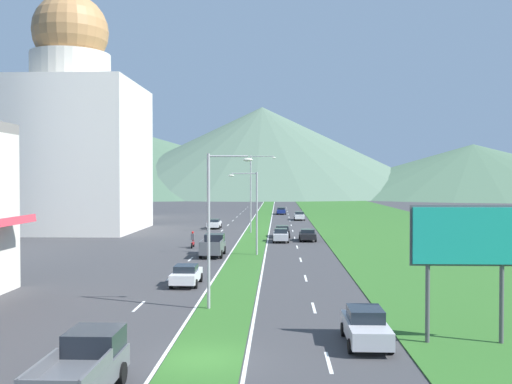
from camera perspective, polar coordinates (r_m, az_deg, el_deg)
ground_plane at (r=24.85m, az=-5.16°, el=-16.16°), size 600.00×600.00×0.00m
grass_median at (r=83.89m, az=0.13°, el=-3.79°), size 3.20×240.00×0.06m
grass_verge_right at (r=85.65m, az=14.07°, el=-3.72°), size 24.00×240.00×0.06m
lane_dash_left_2 at (r=25.91m, az=-16.86°, el=-15.46°), size 0.16×2.80×0.01m
lane_dash_left_3 at (r=35.18m, az=-11.45°, el=-10.95°), size 0.16×2.80×0.01m
lane_dash_left_4 at (r=44.75m, az=-8.40°, el=-8.30°), size 0.16×2.80×0.01m
lane_dash_left_5 at (r=54.46m, az=-6.45°, el=-6.57°), size 0.16×2.80×0.01m
lane_dash_left_6 at (r=64.25m, az=-5.10°, el=-5.37°), size 0.16×2.80×0.01m
lane_dash_left_7 at (r=74.09m, az=-4.12°, el=-4.48°), size 0.16×2.80×0.01m
lane_dash_left_8 at (r=83.95m, az=-3.36°, el=-3.80°), size 0.16×2.80×0.01m
lane_dash_left_9 at (r=93.84m, az=-2.77°, el=-3.26°), size 0.16×2.80×0.01m
lane_dash_left_10 at (r=103.74m, az=-2.29°, el=-2.83°), size 0.16×2.80×0.01m
lane_dash_left_11 at (r=113.66m, az=-1.89°, el=-2.47°), size 0.16×2.80×0.01m
lane_dash_left_12 at (r=123.58m, az=-1.56°, el=-2.17°), size 0.16×2.80×0.01m
lane_dash_left_13 at (r=133.51m, az=-1.28°, el=-1.91°), size 0.16×2.80×0.01m
lane_dash_left_14 at (r=143.44m, az=-1.03°, el=-1.69°), size 0.16×2.80×0.01m
lane_dash_left_15 at (r=153.38m, az=-0.82°, el=-1.49°), size 0.16×2.80×0.01m
lane_dash_right_2 at (r=24.67m, az=7.15°, el=-16.28°), size 0.16×2.80×0.01m
lane_dash_right_3 at (r=34.28m, az=5.69°, el=-11.26°), size 0.16×2.80×0.01m
lane_dash_right_4 at (r=44.05m, az=4.90°, el=-8.44°), size 0.16×2.80×0.01m
lane_dash_right_5 at (r=53.89m, az=4.41°, el=-6.65°), size 0.16×2.80×0.01m
lane_dash_right_6 at (r=63.76m, az=4.07°, el=-5.42°), size 0.16×2.80×0.01m
lane_dash_right_7 at (r=73.66m, az=3.82°, el=-4.51°), size 0.16×2.80×0.01m
lane_dash_right_8 at (r=83.58m, az=3.63°, el=-3.82°), size 0.16×2.80×0.01m
lane_dash_right_9 at (r=93.51m, az=3.48°, el=-3.28°), size 0.16×2.80×0.01m
lane_dash_right_10 at (r=103.44m, az=3.36°, el=-2.84°), size 0.16×2.80×0.01m
lane_dash_right_11 at (r=113.38m, az=3.26°, el=-2.48°), size 0.16×2.80×0.01m
lane_dash_right_12 at (r=123.33m, az=3.18°, el=-2.17°), size 0.16×2.80×0.01m
lane_dash_right_13 at (r=133.27m, az=3.11°, el=-1.92°), size 0.16×2.80×0.01m
lane_dash_right_14 at (r=143.22m, az=3.05°, el=-1.69°), size 0.16×2.80×0.01m
lane_dash_right_15 at (r=153.17m, az=2.99°, el=-1.50°), size 0.16×2.80×0.01m
edge_line_median_left at (r=83.98m, az=-1.06°, el=-3.80°), size 0.16×240.00×0.01m
edge_line_median_right at (r=83.85m, az=1.33°, el=-3.80°), size 0.16×240.00×0.01m
domed_building at (r=87.70m, az=-17.71°, el=5.19°), size 19.35×19.35×33.86m
midrise_colored at (r=116.09m, az=-14.48°, el=3.89°), size 12.14×12.14×25.59m
hill_far_left at (r=305.01m, az=-12.40°, el=2.91°), size 225.69×225.69×32.52m
hill_far_center at (r=274.48m, az=0.61°, el=4.05°), size 171.09×171.09×41.39m
hill_far_right at (r=270.19m, az=20.55°, el=2.03°), size 158.34×158.34×22.63m
street_lamp_near at (r=33.10m, az=-4.21°, el=-2.78°), size 2.60×0.41×8.89m
street_lamp_mid at (r=56.29m, az=-0.27°, el=-1.48°), size 2.85×0.32×8.13m
street_lamp_far at (r=79.65m, az=-0.26°, el=0.35°), size 3.55×0.44×10.71m
billboard_roadside at (r=27.72m, az=19.88°, el=-4.62°), size 4.90×0.28×6.28m
car_0 at (r=87.49m, az=-4.13°, el=-3.11°), size 1.93×4.70×1.43m
car_1 at (r=41.32m, az=-6.86°, el=-8.07°), size 1.89×4.15×1.43m
car_2 at (r=27.20m, az=10.73°, el=-12.85°), size 1.91×4.46×1.62m
car_3 at (r=122.42m, az=2.49°, el=-1.85°), size 1.94×4.77×1.44m
car_4 at (r=74.53m, az=2.59°, el=-3.87°), size 1.97×4.61×1.45m
car_5 at (r=70.14m, az=5.09°, el=-4.21°), size 2.00×4.08×1.40m
car_6 at (r=105.32m, az=4.28°, el=-2.34°), size 1.89×4.75×1.54m
car_7 at (r=68.87m, az=2.46°, el=-4.26°), size 1.90×4.32×1.57m
pickup_truck_0 at (r=21.45m, az=-16.64°, el=-16.31°), size 2.18×5.40×2.00m
pickup_truck_1 at (r=56.54m, az=-4.23°, el=-5.28°), size 2.18×5.40×2.00m
motorcycle_rider at (r=63.23m, az=-6.24°, el=-4.80°), size 0.36×2.00×1.80m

